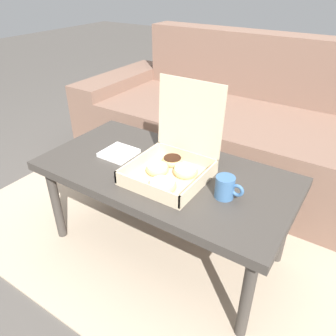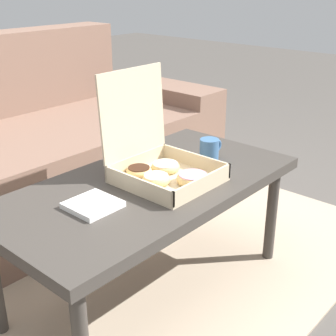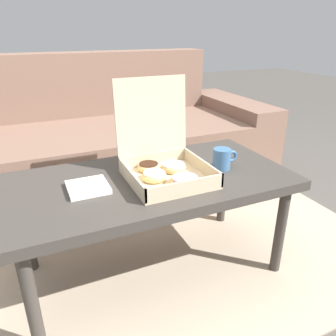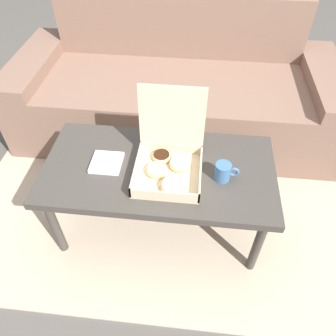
{
  "view_description": "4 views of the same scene",
  "coord_description": "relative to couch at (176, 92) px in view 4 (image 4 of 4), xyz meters",
  "views": [
    {
      "loc": [
        0.67,
        -1.08,
        1.2
      ],
      "look_at": [
        0.05,
        -0.12,
        0.51
      ],
      "focal_mm": 35.0,
      "sensor_mm": 36.0,
      "label": 1
    },
    {
      "loc": [
        -1.06,
        -1.11,
        1.13
      ],
      "look_at": [
        0.05,
        -0.12,
        0.51
      ],
      "focal_mm": 50.0,
      "sensor_mm": 36.0,
      "label": 2
    },
    {
      "loc": [
        -0.42,
        -1.18,
        1.01
      ],
      "look_at": [
        0.05,
        -0.12,
        0.51
      ],
      "focal_mm": 35.0,
      "sensor_mm": 36.0,
      "label": 3
    },
    {
      "loc": [
        0.16,
        -1.15,
        1.59
      ],
      "look_at": [
        0.05,
        -0.12,
        0.51
      ],
      "focal_mm": 35.0,
      "sensor_mm": 36.0,
      "label": 4
    }
  ],
  "objects": [
    {
      "name": "napkin_stack",
      "position": [
        -0.25,
        -0.92,
        0.18
      ],
      "size": [
        0.14,
        0.14,
        0.02
      ],
      "color": "white",
      "rests_on": "coffee_table"
    },
    {
      "name": "ground_plane",
      "position": [
        0.0,
        -0.83,
        -0.29
      ],
      "size": [
        12.0,
        12.0,
        0.0
      ],
      "primitive_type": "plane",
      "color": "#514C47"
    },
    {
      "name": "couch",
      "position": [
        0.0,
        0.0,
        0.0
      ],
      "size": [
        2.17,
        0.88,
        0.86
      ],
      "color": "#7A5B4C",
      "rests_on": "ground_plane"
    },
    {
      "name": "pastry_box",
      "position": [
        0.05,
        -0.92,
        0.23
      ],
      "size": [
        0.3,
        0.33,
        0.37
      ],
      "color": "beige",
      "rests_on": "coffee_table"
    },
    {
      "name": "area_rug",
      "position": [
        0.0,
        -0.53,
        -0.29
      ],
      "size": [
        2.29,
        1.89,
        0.01
      ],
      "primitive_type": "cube",
      "color": "tan",
      "rests_on": "ground_plane"
    },
    {
      "name": "coffee_mug",
      "position": [
        0.3,
        -0.95,
        0.21
      ],
      "size": [
        0.11,
        0.07,
        0.09
      ],
      "color": "#3D6693",
      "rests_on": "coffee_table"
    },
    {
      "name": "coffee_table",
      "position": [
        0.0,
        -0.91,
        0.12
      ],
      "size": [
        1.11,
        0.57,
        0.46
      ],
      "color": "#3D3833",
      "rests_on": "ground_plane"
    }
  ]
}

